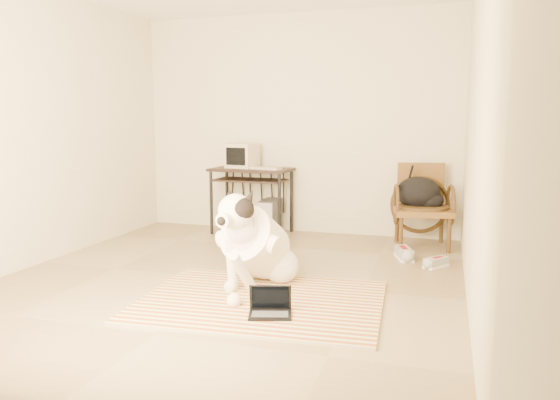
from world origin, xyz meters
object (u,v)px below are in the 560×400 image
at_px(rattan_chair, 422,205).
at_px(crt_monitor, 242,156).
at_px(laptop, 270,307).
at_px(dog, 255,245).
at_px(computer_desk, 251,178).
at_px(backpack, 420,194).
at_px(pc_tower, 270,217).

bearing_deg(rattan_chair, crt_monitor, 176.38).
bearing_deg(laptop, dog, 117.60).
relative_size(computer_desk, crt_monitor, 2.61).
xyz_separation_m(crt_monitor, rattan_chair, (2.19, -0.14, -0.50)).
bearing_deg(rattan_chair, backpack, -153.18).
bearing_deg(crt_monitor, dog, -66.45).
height_order(dog, backpack, dog).
distance_m(pc_tower, rattan_chair, 1.84).
bearing_deg(backpack, crt_monitor, 176.02).
bearing_deg(backpack, laptop, -109.01).
height_order(laptop, pc_tower, pc_tower).
xyz_separation_m(pc_tower, rattan_chair, (1.82, -0.11, 0.25)).
height_order(laptop, rattan_chair, rattan_chair).
bearing_deg(laptop, pc_tower, 108.07).
height_order(dog, computer_desk, dog).
relative_size(dog, rattan_chair, 1.37).
relative_size(dog, backpack, 2.41).
bearing_deg(dog, crt_monitor, 113.55).
relative_size(laptop, crt_monitor, 0.91).
relative_size(computer_desk, pc_tower, 2.14).
distance_m(computer_desk, crt_monitor, 0.30).
bearing_deg(rattan_chair, laptop, -109.40).
bearing_deg(backpack, pc_tower, 176.13).
height_order(rattan_chair, backpack, rattan_chair).
bearing_deg(dog, computer_desk, 110.84).
height_order(computer_desk, rattan_chair, rattan_chair).
bearing_deg(laptop, backpack, 70.99).
bearing_deg(laptop, computer_desk, 112.53).
distance_m(laptop, crt_monitor, 3.17).
xyz_separation_m(dog, backpack, (1.24, 1.97, 0.23)).
height_order(laptop, computer_desk, computer_desk).
relative_size(computer_desk, rattan_chair, 1.09).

